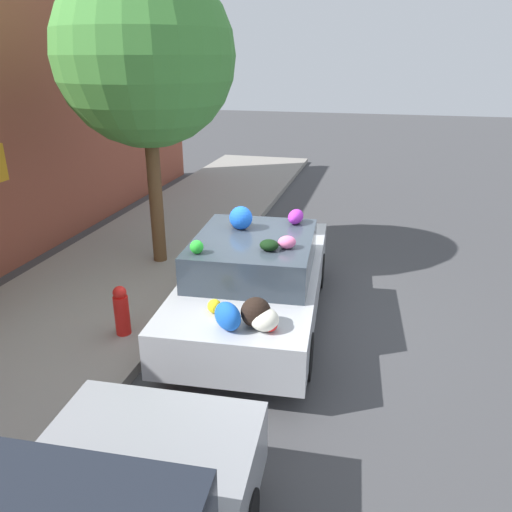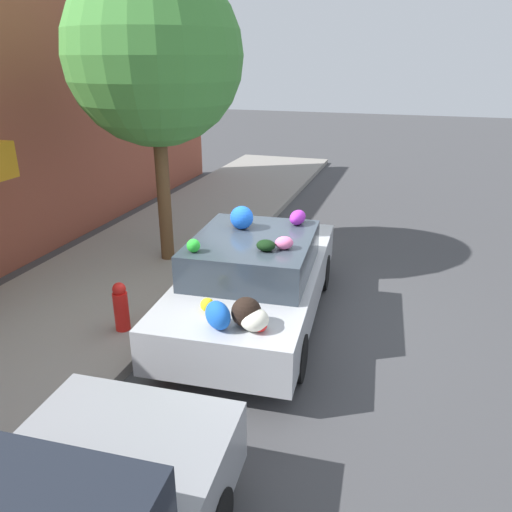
# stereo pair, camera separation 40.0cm
# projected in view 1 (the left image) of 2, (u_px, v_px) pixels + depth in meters

# --- Properties ---
(ground_plane) EXTENTS (60.00, 60.00, 0.00)m
(ground_plane) POSITION_uv_depth(u_px,v_px,m) (258.00, 319.00, 7.42)
(ground_plane) COLOR #424244
(sidewalk_curb) EXTENTS (24.00, 3.20, 0.14)m
(sidewalk_curb) POSITION_uv_depth(u_px,v_px,m) (96.00, 295.00, 8.01)
(sidewalk_curb) COLOR gray
(sidewalk_curb) RESTS_ON ground
(street_tree) EXTENTS (2.90, 2.90, 4.97)m
(street_tree) POSITION_uv_depth(u_px,v_px,m) (145.00, 56.00, 7.93)
(street_tree) COLOR brown
(street_tree) RESTS_ON sidewalk_curb
(fire_hydrant) EXTENTS (0.20, 0.20, 0.70)m
(fire_hydrant) POSITION_uv_depth(u_px,v_px,m) (122.00, 311.00, 6.65)
(fire_hydrant) COLOR red
(fire_hydrant) RESTS_ON sidewalk_curb
(art_car) EXTENTS (4.35, 2.10, 1.69)m
(art_car) POSITION_uv_depth(u_px,v_px,m) (255.00, 277.00, 7.10)
(art_car) COLOR #B7BABF
(art_car) RESTS_ON ground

